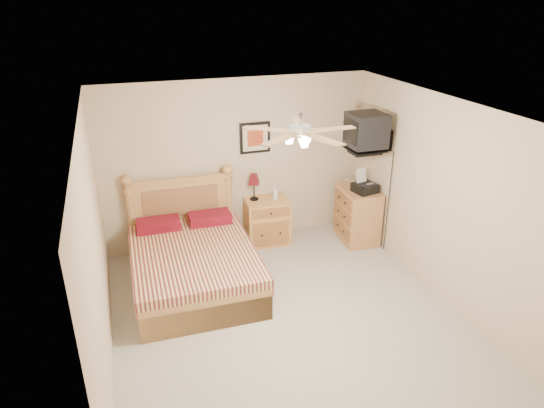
{
  "coord_description": "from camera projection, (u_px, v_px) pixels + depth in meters",
  "views": [
    {
      "loc": [
        -1.69,
        -4.39,
        3.59
      ],
      "look_at": [
        0.09,
        0.9,
        1.14
      ],
      "focal_mm": 32.0,
      "sensor_mm": 36.0,
      "label": 1
    }
  ],
  "objects": [
    {
      "name": "wall_left",
      "position": [
        96.0,
        257.0,
        4.66
      ],
      "size": [
        0.04,
        4.5,
        2.5
      ],
      "primitive_type": "cube",
      "color": "#C7B192",
      "rests_on": "ground"
    },
    {
      "name": "framed_picture",
      "position": [
        255.0,
        138.0,
        7.11
      ],
      "size": [
        0.46,
        0.04,
        0.46
      ],
      "primitive_type": "cube",
      "color": "black",
      "rests_on": "wall_back"
    },
    {
      "name": "wall_back",
      "position": [
        238.0,
        163.0,
        7.19
      ],
      "size": [
        4.0,
        0.04,
        2.5
      ],
      "primitive_type": "cube",
      "color": "#C7B192",
      "rests_on": "ground"
    },
    {
      "name": "table_lamp",
      "position": [
        254.0,
        187.0,
        7.25
      ],
      "size": [
        0.29,
        0.29,
        0.41
      ],
      "primitive_type": null,
      "rotation": [
        0.0,
        0.0,
        0.39
      ],
      "color": "#530D14",
      "rests_on": "nightstand"
    },
    {
      "name": "ceiling_fan",
      "position": [
        300.0,
        132.0,
        4.62
      ],
      "size": [
        1.14,
        1.14,
        0.28
      ],
      "primitive_type": null,
      "color": "silver",
      "rests_on": "ceiling"
    },
    {
      "name": "wall_front",
      "position": [
        408.0,
        367.0,
        3.29
      ],
      "size": [
        4.0,
        0.04,
        2.5
      ],
      "primitive_type": "cube",
      "color": "#C7B192",
      "rests_on": "ground"
    },
    {
      "name": "magazine_upper",
      "position": [
        352.0,
        182.0,
        7.51
      ],
      "size": [
        0.32,
        0.36,
        0.02
      ],
      "primitive_type": "imported",
      "rotation": [
        0.0,
        0.0,
        0.41
      ],
      "color": "gray",
      "rests_on": "magazine_lower"
    },
    {
      "name": "dresser",
      "position": [
        357.0,
        214.0,
        7.5
      ],
      "size": [
        0.55,
        0.75,
        0.85
      ],
      "primitive_type": "cube",
      "rotation": [
        0.0,
        0.0,
        -0.08
      ],
      "color": "#A66D3E",
      "rests_on": "ground"
    },
    {
      "name": "wall_right",
      "position": [
        446.0,
        203.0,
        5.82
      ],
      "size": [
        0.04,
        4.5,
        2.5
      ],
      "primitive_type": "cube",
      "color": "#C7B192",
      "rests_on": "ground"
    },
    {
      "name": "magazine_lower",
      "position": [
        352.0,
        183.0,
        7.51
      ],
      "size": [
        0.24,
        0.28,
        0.02
      ],
      "primitive_type": "imported",
      "rotation": [
        0.0,
        0.0,
        0.24
      ],
      "color": "#B4AA90",
      "rests_on": "dresser"
    },
    {
      "name": "wall_tv",
      "position": [
        376.0,
        132.0,
        6.69
      ],
      "size": [
        0.56,
        0.46,
        0.58
      ],
      "primitive_type": null,
      "color": "black",
      "rests_on": "wall_right"
    },
    {
      "name": "nightstand",
      "position": [
        267.0,
        221.0,
        7.45
      ],
      "size": [
        0.68,
        0.53,
        0.7
      ],
      "primitive_type": "cube",
      "rotation": [
        0.0,
        0.0,
        -0.07
      ],
      "color": "#C68D44",
      "rests_on": "ground"
    },
    {
      "name": "floor",
      "position": [
        289.0,
        321.0,
        5.74
      ],
      "size": [
        4.5,
        4.5,
        0.0
      ],
      "primitive_type": "plane",
      "color": "#A49F94",
      "rests_on": "ground"
    },
    {
      "name": "lotion_bottle",
      "position": [
        275.0,
        193.0,
        7.28
      ],
      "size": [
        0.09,
        0.09,
        0.21
      ],
      "primitive_type": "imported",
      "rotation": [
        0.0,
        0.0,
        -0.13
      ],
      "color": "silver",
      "rests_on": "nightstand"
    },
    {
      "name": "bed",
      "position": [
        192.0,
        242.0,
        6.19
      ],
      "size": [
        1.57,
        2.04,
        1.3
      ],
      "primitive_type": null,
      "rotation": [
        0.0,
        0.0,
        -0.02
      ],
      "color": "olive",
      "rests_on": "ground"
    },
    {
      "name": "fax_machine",
      "position": [
        365.0,
        181.0,
        7.15
      ],
      "size": [
        0.38,
        0.39,
        0.34
      ],
      "primitive_type": null,
      "rotation": [
        0.0,
        0.0,
        0.2
      ],
      "color": "black",
      "rests_on": "dresser"
    },
    {
      "name": "ceiling",
      "position": [
        293.0,
        113.0,
        4.74
      ],
      "size": [
        4.0,
        4.5,
        0.04
      ],
      "primitive_type": "cube",
      "color": "white",
      "rests_on": "ground"
    }
  ]
}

